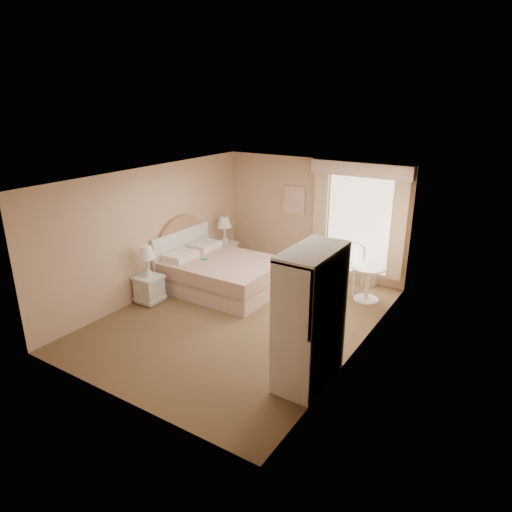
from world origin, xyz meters
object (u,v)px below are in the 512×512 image
Objects in this scene: bed at (218,272)px; nightstand_near at (149,282)px; round_table at (368,278)px; armoire at (310,328)px; nightstand_far at (225,247)px; cafe_chair at (352,263)px.

nightstand_near is (-0.72, -1.21, 0.06)m from bed.
bed reaches higher than round_table.
bed is 2.94m from round_table.
round_table is at bearing 33.90° from nightstand_near.
bed is at bearing 59.07° from nightstand_near.
armoire reaches higher than nightstand_near.
cafe_chair is (3.00, 0.19, 0.15)m from nightstand_far.
cafe_chair is at bearing 31.78° from bed.
cafe_chair is 3.31m from armoire.
nightstand_far reaches higher than round_table.
nightstand_near is 3.72m from armoire.
nightstand_far is (-0.72, 1.22, 0.06)m from bed.
cafe_chair is (3.00, 2.62, 0.16)m from nightstand_near.
bed is 1.42m from nightstand_far.
bed reaches higher than nightstand_near.
bed is 3.48m from armoire.
bed is 1.92× the size of nightstand_far.
nightstand_far is (0.00, 2.42, 0.01)m from nightstand_near.
nightstand_near is at bearing 170.38° from armoire.
bed reaches higher than nightstand_far.
armoire is (3.65, -3.04, 0.37)m from nightstand_far.
round_table is 2.96m from armoire.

